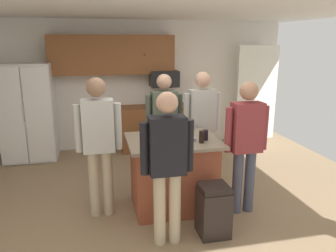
{
  "coord_description": "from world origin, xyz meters",
  "views": [
    {
      "loc": [
        -0.76,
        -3.98,
        2.17
      ],
      "look_at": [
        0.18,
        0.27,
        1.05
      ],
      "focal_mm": 35.02,
      "sensor_mm": 36.0,
      "label": 1
    }
  ],
  "objects_px": {
    "microwave_over_range": "(164,79)",
    "person_guest_by_door": "(99,138)",
    "glass_short_whisky": "(172,127)",
    "person_guest_left": "(202,121)",
    "person_guest_right": "(246,139)",
    "person_host_foreground": "(164,121)",
    "tumbler_amber": "(205,135)",
    "serving_tray": "(177,138)",
    "person_elder_center": "(167,159)",
    "refrigerator": "(28,112)",
    "kitchen_island": "(173,173)",
    "glass_stout_tall": "(202,137)",
    "trash_bin": "(213,210)"
  },
  "relations": [
    {
      "from": "person_elder_center",
      "to": "refrigerator",
      "type": "bearing_deg",
      "value": 48.71
    },
    {
      "from": "glass_short_whisky",
      "to": "person_guest_left",
      "type": "bearing_deg",
      "value": 30.8
    },
    {
      "from": "glass_stout_tall",
      "to": "serving_tray",
      "type": "xyz_separation_m",
      "value": [
        -0.27,
        0.21,
        -0.06
      ]
    },
    {
      "from": "glass_stout_tall",
      "to": "glass_short_whisky",
      "type": "relative_size",
      "value": 0.91
    },
    {
      "from": "person_guest_by_door",
      "to": "trash_bin",
      "type": "distance_m",
      "value": 1.62
    },
    {
      "from": "person_guest_left",
      "to": "glass_short_whisky",
      "type": "xyz_separation_m",
      "value": [
        -0.54,
        -0.32,
        0.02
      ]
    },
    {
      "from": "kitchen_island",
      "to": "person_guest_left",
      "type": "relative_size",
      "value": 0.67
    },
    {
      "from": "glass_short_whisky",
      "to": "person_guest_by_door",
      "type": "bearing_deg",
      "value": -161.7
    },
    {
      "from": "person_elder_center",
      "to": "trash_bin",
      "type": "distance_m",
      "value": 0.87
    },
    {
      "from": "person_guest_right",
      "to": "tumbler_amber",
      "type": "height_order",
      "value": "person_guest_right"
    },
    {
      "from": "person_guest_right",
      "to": "person_guest_left",
      "type": "bearing_deg",
      "value": -53.83
    },
    {
      "from": "refrigerator",
      "to": "tumbler_amber",
      "type": "height_order",
      "value": "refrigerator"
    },
    {
      "from": "kitchen_island",
      "to": "glass_short_whisky",
      "type": "relative_size",
      "value": 6.95
    },
    {
      "from": "person_host_foreground",
      "to": "glass_short_whisky",
      "type": "bearing_deg",
      "value": 4.35
    },
    {
      "from": "person_guest_right",
      "to": "glass_short_whisky",
      "type": "height_order",
      "value": "person_guest_right"
    },
    {
      "from": "person_host_foreground",
      "to": "person_guest_by_door",
      "type": "xyz_separation_m",
      "value": [
        -1.0,
        -0.84,
        0.04
      ]
    },
    {
      "from": "person_guest_by_door",
      "to": "glass_stout_tall",
      "type": "bearing_deg",
      "value": -10.65
    },
    {
      "from": "person_guest_by_door",
      "to": "tumbler_amber",
      "type": "xyz_separation_m",
      "value": [
        1.33,
        -0.11,
        -0.01
      ]
    },
    {
      "from": "glass_short_whisky",
      "to": "serving_tray",
      "type": "relative_size",
      "value": 0.39
    },
    {
      "from": "person_host_foreground",
      "to": "person_elder_center",
      "type": "bearing_deg",
      "value": -6.89
    },
    {
      "from": "tumbler_amber",
      "to": "glass_short_whisky",
      "type": "height_order",
      "value": "glass_short_whisky"
    },
    {
      "from": "person_guest_right",
      "to": "person_guest_left",
      "type": "height_order",
      "value": "person_guest_left"
    },
    {
      "from": "refrigerator",
      "to": "serving_tray",
      "type": "xyz_separation_m",
      "value": [
        2.23,
        -2.43,
        0.07
      ]
    },
    {
      "from": "refrigerator",
      "to": "tumbler_amber",
      "type": "relative_size",
      "value": 13.32
    },
    {
      "from": "person_guest_right",
      "to": "person_elder_center",
      "type": "bearing_deg",
      "value": 43.61
    },
    {
      "from": "person_host_foreground",
      "to": "trash_bin",
      "type": "xyz_separation_m",
      "value": [
        0.24,
        -1.58,
        -0.69
      ]
    },
    {
      "from": "microwave_over_range",
      "to": "person_guest_by_door",
      "type": "relative_size",
      "value": 0.32
    },
    {
      "from": "kitchen_island",
      "to": "glass_short_whisky",
      "type": "bearing_deg",
      "value": 79.14
    },
    {
      "from": "refrigerator",
      "to": "person_guest_right",
      "type": "bearing_deg",
      "value": -42.0
    },
    {
      "from": "refrigerator",
      "to": "kitchen_island",
      "type": "bearing_deg",
      "value": -47.83
    },
    {
      "from": "tumbler_amber",
      "to": "serving_tray",
      "type": "distance_m",
      "value": 0.37
    },
    {
      "from": "microwave_over_range",
      "to": "glass_stout_tall",
      "type": "height_order",
      "value": "microwave_over_range"
    },
    {
      "from": "person_host_foreground",
      "to": "trash_bin",
      "type": "bearing_deg",
      "value": 12.65
    },
    {
      "from": "microwave_over_range",
      "to": "person_guest_by_door",
      "type": "xyz_separation_m",
      "value": [
        -1.35,
        -2.55,
        -0.42
      ]
    },
    {
      "from": "microwave_over_range",
      "to": "serving_tray",
      "type": "xyz_separation_m",
      "value": [
        -0.37,
        -2.55,
        -0.48
      ]
    },
    {
      "from": "person_guest_by_door",
      "to": "glass_short_whisky",
      "type": "bearing_deg",
      "value": 17.3
    },
    {
      "from": "serving_tray",
      "to": "person_guest_by_door",
      "type": "bearing_deg",
      "value": 179.92
    },
    {
      "from": "kitchen_island",
      "to": "serving_tray",
      "type": "distance_m",
      "value": 0.49
    },
    {
      "from": "trash_bin",
      "to": "person_guest_left",
      "type": "bearing_deg",
      "value": 77.8
    },
    {
      "from": "kitchen_island",
      "to": "person_host_foreground",
      "type": "relative_size",
      "value": 0.69
    },
    {
      "from": "person_guest_right",
      "to": "person_host_foreground",
      "type": "height_order",
      "value": "same"
    },
    {
      "from": "person_host_foreground",
      "to": "person_guest_left",
      "type": "height_order",
      "value": "person_guest_left"
    },
    {
      "from": "person_host_foreground",
      "to": "person_guest_by_door",
      "type": "height_order",
      "value": "person_guest_by_door"
    },
    {
      "from": "person_guest_right",
      "to": "glass_short_whisky",
      "type": "distance_m",
      "value": 1.03
    },
    {
      "from": "person_elder_center",
      "to": "person_guest_by_door",
      "type": "bearing_deg",
      "value": 59.09
    },
    {
      "from": "glass_stout_tall",
      "to": "glass_short_whisky",
      "type": "bearing_deg",
      "value": 114.71
    },
    {
      "from": "person_guest_right",
      "to": "glass_short_whisky",
      "type": "relative_size",
      "value": 10.08
    },
    {
      "from": "microwave_over_range",
      "to": "person_guest_left",
      "type": "height_order",
      "value": "person_guest_left"
    },
    {
      "from": "glass_stout_tall",
      "to": "tumbler_amber",
      "type": "bearing_deg",
      "value": 50.66
    },
    {
      "from": "person_host_foreground",
      "to": "person_guest_left",
      "type": "distance_m",
      "value": 0.57
    }
  ]
}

